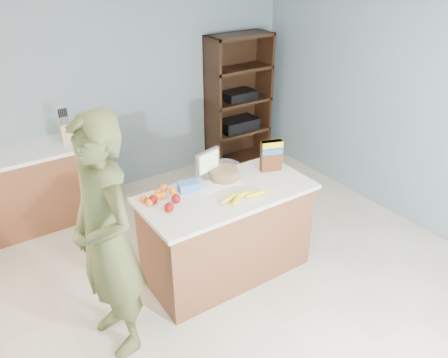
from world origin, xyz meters
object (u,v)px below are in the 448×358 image
counter_peninsula (227,236)px  shelving_unit (237,102)px  person (106,241)px  tv (208,163)px  cereal_box (271,154)px

counter_peninsula → shelving_unit: (1.55, 2.05, 0.45)m
person → tv: 1.27m
counter_peninsula → tv: tv is taller
shelving_unit → tv: size_ratio=6.38×
counter_peninsula → shelving_unit: bearing=52.9°
tv → cereal_box: (0.59, -0.20, 0.02)m
tv → person: bearing=-156.9°
shelving_unit → person: size_ratio=0.93×
counter_peninsula → person: size_ratio=0.81×
counter_peninsula → shelving_unit: shelving_unit is taller
shelving_unit → person: bearing=-140.5°
counter_peninsula → cereal_box: bearing=10.3°
tv → shelving_unit: bearing=48.2°
counter_peninsula → shelving_unit: size_ratio=0.87×
tv → cereal_box: bearing=-18.5°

